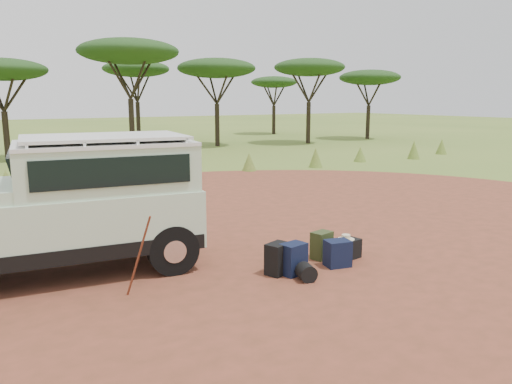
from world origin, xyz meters
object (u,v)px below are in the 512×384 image
backpack_black (278,259)px  hard_case (346,249)px  safari_vehicle (67,208)px  backpack_navy (293,259)px  duffel_navy (338,254)px  backpack_olive (322,245)px  walking_staff (139,257)px

backpack_black → hard_case: 1.55m
safari_vehicle → backpack_navy: 3.91m
safari_vehicle → duffel_navy: bearing=-21.0°
backpack_olive → hard_case: 0.46m
safari_vehicle → backpack_black: safari_vehicle is taller
duffel_navy → walking_staff: bearing=-175.8°
backpack_black → duffel_navy: bearing=-31.4°
backpack_olive → backpack_black: bearing=179.8°
safari_vehicle → backpack_black: bearing=-26.3°
backpack_navy → duffel_navy: size_ratio=1.14×
safari_vehicle → backpack_olive: bearing=-15.3°
safari_vehicle → walking_staff: bearing=-62.1°
walking_staff → duffel_navy: 3.50m
walking_staff → backpack_olive: (3.48, -0.02, -0.38)m
safari_vehicle → backpack_navy: bearing=-26.4°
walking_staff → hard_case: 3.90m
walking_staff → backpack_olive: bearing=-39.8°
backpack_olive → walking_staff: bearing=167.3°
duffel_navy → backpack_navy: bearing=-172.6°
backpack_olive → hard_case: size_ratio=1.00×
safari_vehicle → backpack_black: 3.65m
backpack_olive → hard_case: backpack_olive is taller
safari_vehicle → backpack_olive: (4.11, -1.73, -0.86)m
safari_vehicle → backpack_navy: size_ratio=9.14×
walking_staff → safari_vehicle: bearing=70.9°
backpack_navy → backpack_olive: size_ratio=1.05×
backpack_black → hard_case: backpack_black is taller
safari_vehicle → backpack_olive: safari_vehicle is taller
safari_vehicle → walking_staff: safari_vehicle is taller
backpack_navy → backpack_black: bearing=135.2°
hard_case → backpack_black: bearing=172.0°
backpack_navy → backpack_olive: (0.94, 0.40, -0.01)m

